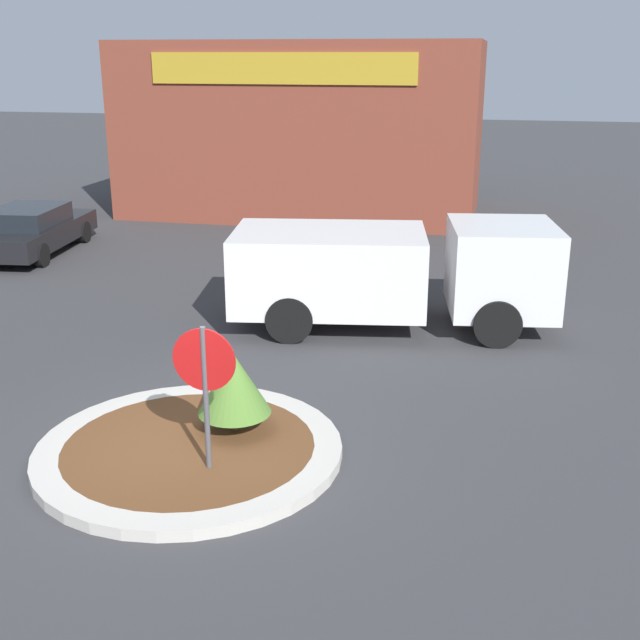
{
  "coord_description": "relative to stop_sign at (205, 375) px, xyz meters",
  "views": [
    {
      "loc": [
        3.83,
        -9.07,
        5.15
      ],
      "look_at": [
        1.19,
        2.74,
        1.12
      ],
      "focal_mm": 45.0,
      "sensor_mm": 36.0,
      "label": 1
    }
  ],
  "objects": [
    {
      "name": "ground_plane",
      "position": [
        -0.48,
        0.52,
        -1.41
      ],
      "size": [
        120.0,
        120.0,
        0.0
      ],
      "primitive_type": "plane",
      "color": "#38383A"
    },
    {
      "name": "traffic_island",
      "position": [
        -0.48,
        0.52,
        -1.34
      ],
      "size": [
        4.12,
        4.12,
        0.16
      ],
      "color": "#BCB7AD",
      "rests_on": "ground_plane"
    },
    {
      "name": "stop_sign",
      "position": [
        0.0,
        0.0,
        0.0
      ],
      "size": [
        0.81,
        0.07,
        2.04
      ],
      "color": "#4C4C51",
      "rests_on": "ground_plane"
    },
    {
      "name": "island_shrub",
      "position": [
        -0.01,
        1.08,
        -0.54
      ],
      "size": [
        1.01,
        1.01,
        1.15
      ],
      "color": "brown",
      "rests_on": "traffic_island"
    },
    {
      "name": "utility_truck",
      "position": [
        1.41,
        6.51,
        -0.26
      ],
      "size": [
        6.46,
        3.23,
        2.06
      ],
      "rotation": [
        0.0,
        0.0,
        0.16
      ],
      "color": "silver",
      "rests_on": "ground_plane"
    },
    {
      "name": "storefront_building",
      "position": [
        -3.12,
        18.17,
        1.36
      ],
      "size": [
        11.48,
        6.07,
        5.55
      ],
      "color": "brown",
      "rests_on": "ground_plane"
    },
    {
      "name": "parked_sedan_black",
      "position": [
        -8.84,
        10.43,
        -0.76
      ],
      "size": [
        2.34,
        4.7,
        1.29
      ],
      "rotation": [
        0.0,
        0.0,
        1.68
      ],
      "color": "black",
      "rests_on": "ground_plane"
    }
  ]
}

